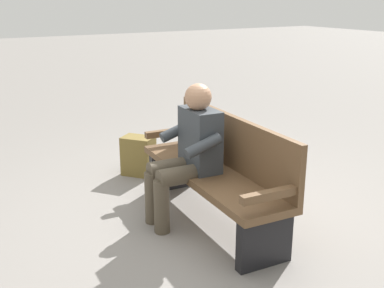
% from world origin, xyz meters
% --- Properties ---
extents(ground_plane, '(40.00, 40.00, 0.00)m').
position_xyz_m(ground_plane, '(0.00, 0.00, 0.00)').
color(ground_plane, gray).
extents(bench_near, '(1.83, 0.60, 0.90)m').
position_xyz_m(bench_near, '(-0.00, -0.07, 0.46)').
color(bench_near, brown).
rests_on(bench_near, ground).
extents(person_seated, '(0.59, 0.59, 1.18)m').
position_xyz_m(person_seated, '(0.10, 0.15, 0.63)').
color(person_seated, '#33383D').
rests_on(person_seated, ground).
extents(backpack, '(0.39, 0.38, 0.42)m').
position_xyz_m(backpack, '(1.33, 0.06, 0.21)').
color(backpack, brown).
rests_on(backpack, ground).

